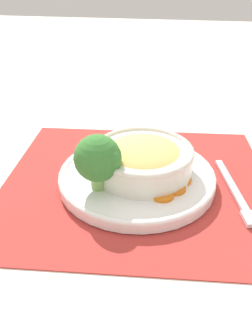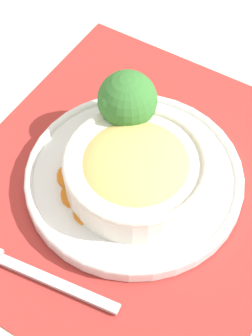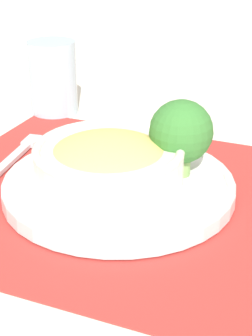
{
  "view_description": "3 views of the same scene",
  "coord_description": "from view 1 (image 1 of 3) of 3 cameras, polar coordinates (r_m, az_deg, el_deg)",
  "views": [
    {
      "loc": [
        -0.06,
        0.48,
        0.33
      ],
      "look_at": [
        0.02,
        0.02,
        0.04
      ],
      "focal_mm": 35.0,
      "sensor_mm": 36.0,
      "label": 1
    },
    {
      "loc": [
        -0.33,
        -0.23,
        0.59
      ],
      "look_at": [
        -0.01,
        0.01,
        0.03
      ],
      "focal_mm": 60.0,
      "sensor_mm": 36.0,
      "label": 2
    },
    {
      "loc": [
        0.28,
        -0.52,
        0.32
      ],
      "look_at": [
        0.01,
        0.01,
        0.04
      ],
      "focal_mm": 60.0,
      "sensor_mm": 36.0,
      "label": 3
    }
  ],
  "objects": [
    {
      "name": "ground_plane",
      "position": [
        0.59,
        1.85,
        -2.55
      ],
      "size": [
        4.0,
        4.0,
        0.0
      ],
      "primitive_type": "plane",
      "color": "beige"
    },
    {
      "name": "placemat",
      "position": [
        0.59,
        1.86,
        -2.39
      ],
      "size": [
        0.51,
        0.46,
        0.0
      ],
      "color": "#B2332D",
      "rests_on": "ground_plane"
    },
    {
      "name": "plate",
      "position": [
        0.58,
        1.88,
        -1.3
      ],
      "size": [
        0.27,
        0.27,
        0.02
      ],
      "color": "white",
      "rests_on": "placemat"
    },
    {
      "name": "bowl",
      "position": [
        0.57,
        2.92,
        1.85
      ],
      "size": [
        0.18,
        0.18,
        0.06
      ],
      "color": "silver",
      "rests_on": "plate"
    },
    {
      "name": "broccoli_floret",
      "position": [
        0.51,
        -4.9,
        1.62
      ],
      "size": [
        0.08,
        0.08,
        0.09
      ],
      "color": "#84AD5B",
      "rests_on": "plate"
    },
    {
      "name": "carrot_slice_near",
      "position": [
        0.52,
        6.33,
        -4.64
      ],
      "size": [
        0.04,
        0.04,
        0.01
      ],
      "color": "orange",
      "rests_on": "plate"
    },
    {
      "name": "carrot_slice_middle",
      "position": [
        0.54,
        8.4,
        -3.46
      ],
      "size": [
        0.04,
        0.04,
        0.01
      ],
      "color": "orange",
      "rests_on": "plate"
    },
    {
      "name": "carrot_slice_far",
      "position": [
        0.56,
        9.44,
        -1.99
      ],
      "size": [
        0.04,
        0.04,
        0.01
      ],
      "color": "orange",
      "rests_on": "plate"
    },
    {
      "name": "fork",
      "position": [
        0.57,
        18.83,
        -4.69
      ],
      "size": [
        0.06,
        0.18,
        0.01
      ],
      "rotation": [
        0.0,
        0.0,
        0.22
      ],
      "color": "silver",
      "rests_on": "placemat"
    }
  ]
}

